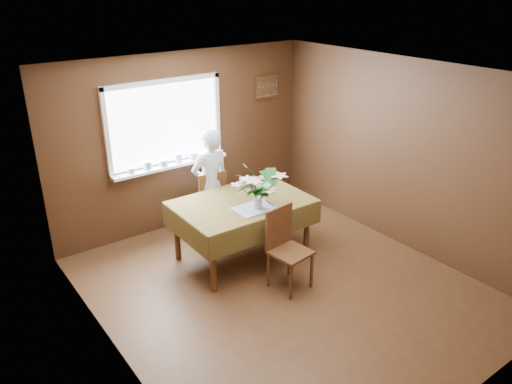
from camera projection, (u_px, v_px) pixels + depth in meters
floor at (283, 288)px, 5.93m from camera, size 4.50×4.50×0.00m
ceiling at (289, 75)px, 4.93m from camera, size 4.50×4.50×0.00m
wall_back at (185, 141)px, 7.09m from camera, size 4.00×0.00×4.00m
wall_front at (476, 286)px, 3.77m from camera, size 4.00×0.00×4.00m
wall_left at (109, 245)px, 4.34m from camera, size 0.00×4.50×4.50m
wall_right at (404, 155)px, 6.52m from camera, size 0.00×4.50×4.50m
window_assembly at (167, 139)px, 6.84m from camera, size 1.72×0.20×1.22m
spoon_rack at (267, 87)px, 7.62m from camera, size 0.44×0.05×0.33m
dining_table at (242, 208)px, 6.30m from camera, size 1.68×1.16×0.82m
chair_far at (211, 200)px, 7.00m from camera, size 0.46×0.47×0.96m
chair_near at (285, 245)px, 5.80m from camera, size 0.47×0.47×0.98m
seated_woman at (211, 184)px, 6.84m from camera, size 0.57×0.38×1.57m
flower_bouquet at (257, 185)px, 5.95m from camera, size 0.55×0.55×0.47m
side_plate at (265, 190)px, 6.55m from camera, size 0.31×0.31×0.01m
table_knife at (270, 204)px, 6.17m from camera, size 0.05×0.20×0.00m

